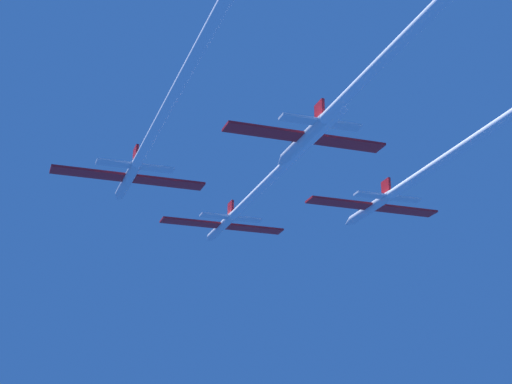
% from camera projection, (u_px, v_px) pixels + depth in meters
% --- Properties ---
extents(jet_lead, '(18.32, 50.30, 3.04)m').
position_uv_depth(jet_lead, '(250.00, 199.00, 104.98)').
color(jet_lead, white).
extents(jet_left_wing, '(18.32, 51.28, 3.04)m').
position_uv_depth(jet_left_wing, '(151.00, 137.00, 83.00)').
color(jet_left_wing, white).
extents(jet_right_wing, '(18.32, 43.95, 3.04)m').
position_uv_depth(jet_right_wing, '(409.00, 182.00, 96.06)').
color(jet_right_wing, white).
extents(jet_slot, '(18.32, 44.60, 3.04)m').
position_uv_depth(jet_slot, '(345.00, 98.00, 77.23)').
color(jet_slot, white).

